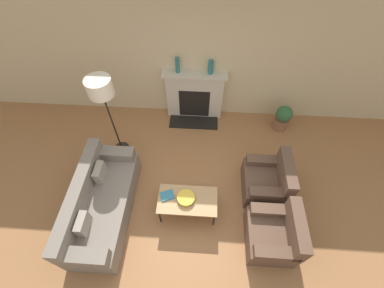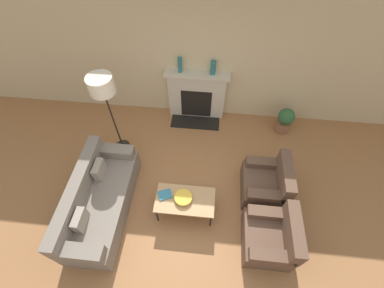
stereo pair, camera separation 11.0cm
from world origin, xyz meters
TOP-DOWN VIEW (x-y plane):
  - ground_plane at (0.00, 0.00)m, footprint 18.00×18.00m
  - wall_back at (0.00, 2.67)m, footprint 18.00×0.06m
  - fireplace at (0.05, 2.53)m, footprint 1.33×0.59m
  - couch at (-1.38, 0.03)m, footprint 0.82×1.99m
  - armchair_near at (1.48, -0.29)m, footprint 0.75×0.83m
  - armchair_far at (1.48, 0.66)m, footprint 0.75×0.83m
  - coffee_table at (0.07, 0.15)m, footprint 0.98×0.53m
  - bowl at (0.05, 0.16)m, footprint 0.29×0.29m
  - book at (-0.27, 0.20)m, footprint 0.27×0.24m
  - floor_lamp at (-1.41, 1.43)m, footprint 0.43×0.43m
  - mantel_vase_left at (-0.29, 2.54)m, footprint 0.08×0.08m
  - mantel_vase_center_left at (0.36, 2.54)m, footprint 0.11×0.11m
  - potted_plant at (1.98, 2.25)m, footprint 0.35×0.35m

SIDE VIEW (x-z plane):
  - ground_plane at x=0.00m, z-range 0.00..0.00m
  - armchair_near at x=1.48m, z-range -0.11..0.71m
  - armchair_far at x=1.48m, z-range -0.11..0.71m
  - potted_plant at x=1.98m, z-range 0.01..0.60m
  - couch at x=-1.38m, z-range -0.09..0.73m
  - coffee_table at x=0.07m, z-range 0.18..0.61m
  - book at x=-0.27m, z-range 0.43..0.46m
  - bowl at x=0.05m, z-range 0.44..0.51m
  - fireplace at x=0.05m, z-range -0.01..1.15m
  - mantel_vase_center_left at x=0.36m, z-range 1.16..1.45m
  - mantel_vase_left at x=-0.29m, z-range 1.16..1.48m
  - wall_back at x=0.00m, z-range 0.00..2.90m
  - floor_lamp at x=-1.41m, z-range 0.65..2.46m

